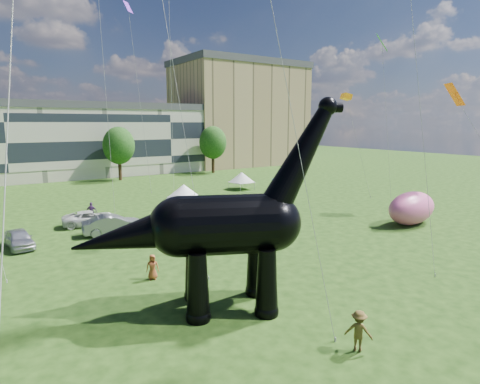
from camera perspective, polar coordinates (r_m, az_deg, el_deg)
ground at (r=20.84m, az=7.49°, el=-17.52°), size 220.00×220.00×0.00m
terrace_row at (r=76.03m, az=-30.57°, el=5.80°), size 78.00×11.00×12.00m
apartment_block at (r=94.62m, az=-0.12°, el=10.71°), size 28.00×18.00×22.00m
tree_mid_right at (r=69.92m, az=-16.88°, el=6.75°), size 5.20×5.20×9.44m
tree_far_right at (r=77.10m, az=-3.89°, el=7.39°), size 5.20×5.20×9.44m
dinosaur_sculpture at (r=20.42m, az=-3.26°, el=-5.22°), size 13.32×7.46×11.25m
car_silver at (r=35.48m, az=-28.90°, el=-5.84°), size 2.07×4.33×1.43m
car_grey at (r=36.54m, az=-17.59°, el=-4.42°), size 5.31×2.55×1.68m
car_white at (r=40.22m, az=-20.48°, el=-3.51°), size 5.34×3.15×1.39m
car_dark at (r=40.80m, az=0.61°, el=-2.64°), size 4.63×5.31×1.47m
gazebo_near at (r=45.20m, az=-8.00°, el=0.06°), size 4.72×4.72×2.77m
gazebo_far at (r=58.04m, az=0.23°, el=2.12°), size 3.94×3.94×2.50m
inflatable_pink at (r=41.34m, az=23.23°, el=-2.12°), size 6.49×3.67×3.12m
visitors at (r=33.20m, az=-14.03°, el=-5.56°), size 48.09×35.57×1.89m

